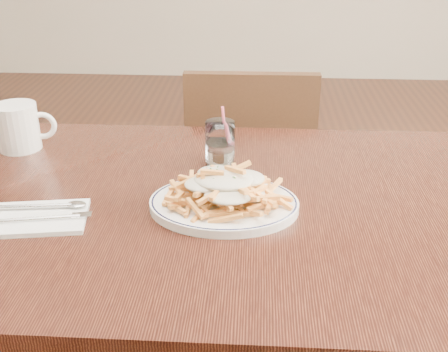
# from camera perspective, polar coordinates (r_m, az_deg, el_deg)

# --- Properties ---
(table) EXTENTS (1.20, 0.80, 0.75)m
(table) POSITION_cam_1_polar(r_m,az_deg,el_deg) (1.15, -1.56, -5.88)
(table) COLOR black
(table) RESTS_ON ground
(chair_far) EXTENTS (0.40, 0.40, 0.85)m
(chair_far) POSITION_cam_1_polar(r_m,az_deg,el_deg) (1.83, 2.60, 0.14)
(chair_far) COLOR #321E10
(chair_far) RESTS_ON ground
(fries_plate) EXTENTS (0.31, 0.28, 0.02)m
(fries_plate) POSITION_cam_1_polar(r_m,az_deg,el_deg) (1.07, 0.00, -2.88)
(fries_plate) COLOR white
(fries_plate) RESTS_ON table
(loaded_fries) EXTENTS (0.22, 0.18, 0.06)m
(loaded_fries) POSITION_cam_1_polar(r_m,az_deg,el_deg) (1.05, -0.00, -0.85)
(loaded_fries) COLOR #EEA049
(loaded_fries) RESTS_ON fries_plate
(napkin) EXTENTS (0.20, 0.15, 0.01)m
(napkin) POSITION_cam_1_polar(r_m,az_deg,el_deg) (1.09, -18.58, -4.09)
(napkin) COLOR white
(napkin) RESTS_ON table
(cutlery) EXTENTS (0.19, 0.10, 0.01)m
(cutlery) POSITION_cam_1_polar(r_m,az_deg,el_deg) (1.10, -18.55, -3.59)
(cutlery) COLOR silver
(cutlery) RESTS_ON napkin
(water_glass) EXTENTS (0.06, 0.06, 0.14)m
(water_glass) POSITION_cam_1_polar(r_m,az_deg,el_deg) (1.23, -0.40, 2.94)
(water_glass) COLOR white
(water_glass) RESTS_ON table
(coffee_mug) EXTENTS (0.14, 0.10, 0.11)m
(coffee_mug) POSITION_cam_1_polar(r_m,az_deg,el_deg) (1.41, -20.10, 4.71)
(coffee_mug) COLOR white
(coffee_mug) RESTS_ON table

